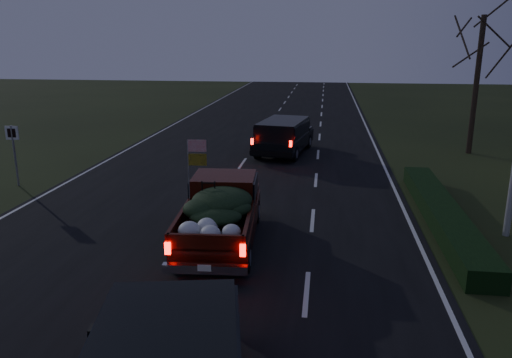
# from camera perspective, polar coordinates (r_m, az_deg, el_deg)

# --- Properties ---
(ground) EXTENTS (120.00, 120.00, 0.00)m
(ground) POSITION_cam_1_polar(r_m,az_deg,el_deg) (14.87, -7.92, -7.38)
(ground) COLOR black
(ground) RESTS_ON ground
(road_asphalt) EXTENTS (14.00, 120.00, 0.02)m
(road_asphalt) POSITION_cam_1_polar(r_m,az_deg,el_deg) (14.86, -7.93, -7.34)
(road_asphalt) COLOR black
(road_asphalt) RESTS_ON ground
(hedge_row) EXTENTS (1.00, 10.00, 0.60)m
(hedge_row) POSITION_cam_1_polar(r_m,az_deg,el_deg) (17.50, 20.47, -3.64)
(hedge_row) COLOR black
(hedge_row) RESTS_ON ground
(route_sign) EXTENTS (0.55, 0.08, 2.50)m
(route_sign) POSITION_cam_1_polar(r_m,az_deg,el_deg) (22.35, -25.96, 3.40)
(route_sign) COLOR gray
(route_sign) RESTS_ON ground
(bare_tree_far) EXTENTS (3.60, 3.60, 7.00)m
(bare_tree_far) POSITION_cam_1_polar(r_m,az_deg,el_deg) (28.21, 24.24, 13.14)
(bare_tree_far) COLOR black
(bare_tree_far) RESTS_ON ground
(pickup_truck) EXTENTS (2.36, 5.35, 2.74)m
(pickup_truck) POSITION_cam_1_polar(r_m,az_deg,el_deg) (14.54, -4.07, -3.47)
(pickup_truck) COLOR #3E1008
(pickup_truck) RESTS_ON ground
(lead_suv) EXTENTS (2.94, 5.38, 1.46)m
(lead_suv) POSITION_cam_1_polar(r_m,az_deg,el_deg) (26.11, 3.17, 5.25)
(lead_suv) COLOR black
(lead_suv) RESTS_ON ground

